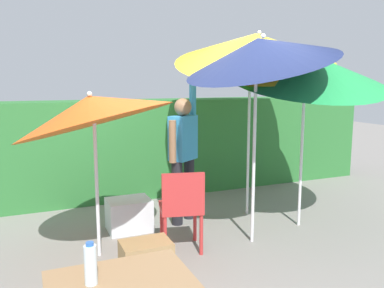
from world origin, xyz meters
The scene contains 11 objects.
ground_plane centered at (0.00, 0.00, 0.00)m, with size 24.00×24.00×0.00m, color gray.
hedge_row centered at (0.00, 2.24, 0.76)m, with size 8.00×0.70×1.52m, color #2D7033.
umbrella_rainbow centered at (1.05, 0.71, 2.23)m, with size 2.20×2.12×2.82m.
umbrella_orange centered at (1.43, 0.09, 1.96)m, with size 1.93×1.91×2.42m.
umbrella_yellow centered at (0.58, -0.15, 2.11)m, with size 1.70×1.66×2.55m.
umbrella_navy centered at (-1.13, 0.15, 1.53)m, with size 1.65×1.60×1.96m.
person_vendor centered at (0.09, 0.81, 0.93)m, with size 0.50×0.39×1.88m.
chair_plastic centered at (-0.27, -0.05, 0.51)m, with size 0.53×0.53×0.89m.
cooler_box centered at (-0.64, 0.77, 0.19)m, with size 0.52×0.41×0.39m, color silver.
crate_cardboard centered at (-0.78, -0.44, 0.17)m, with size 0.46×0.32×0.34m, color #9E7A4C.
bottle_water centered at (-1.45, -1.73, 0.83)m, with size 0.07×0.07×0.24m.
Camera 1 is at (-1.72, -3.79, 1.81)m, focal length 36.93 mm.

